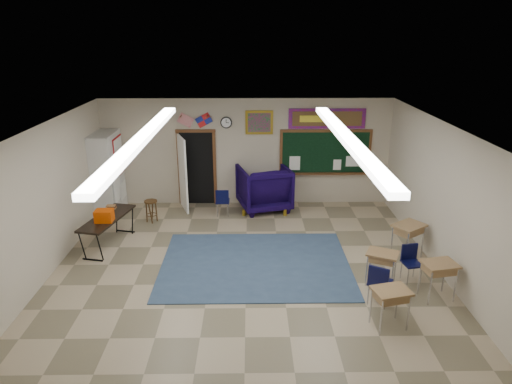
{
  "coord_description": "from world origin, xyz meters",
  "views": [
    {
      "loc": [
        0.09,
        -7.86,
        4.74
      ],
      "look_at": [
        0.22,
        1.5,
        1.4
      ],
      "focal_mm": 32.0,
      "sensor_mm": 36.0,
      "label": 1
    }
  ],
  "objects_px": {
    "wingback_armchair": "(264,188)",
    "student_desk_front_right": "(408,239)",
    "student_desk_front_left": "(381,267)",
    "wooden_stool": "(151,211)",
    "folding_table": "(109,230)"
  },
  "relations": [
    {
      "from": "folding_table",
      "to": "wooden_stool",
      "type": "xyz_separation_m",
      "value": [
        0.69,
        1.4,
        -0.09
      ]
    },
    {
      "from": "student_desk_front_left",
      "to": "wooden_stool",
      "type": "bearing_deg",
      "value": 173.44
    },
    {
      "from": "student_desk_front_left",
      "to": "folding_table",
      "type": "distance_m",
      "value": 6.08
    },
    {
      "from": "wingback_armchair",
      "to": "student_desk_front_right",
      "type": "xyz_separation_m",
      "value": [
        3.04,
        -2.97,
        -0.17
      ]
    },
    {
      "from": "wooden_stool",
      "to": "wingback_armchair",
      "type": "bearing_deg",
      "value": 16.77
    },
    {
      "from": "student_desk_front_left",
      "to": "folding_table",
      "type": "height_order",
      "value": "folding_table"
    },
    {
      "from": "student_desk_front_left",
      "to": "wooden_stool",
      "type": "height_order",
      "value": "student_desk_front_left"
    },
    {
      "from": "wingback_armchair",
      "to": "student_desk_front_right",
      "type": "height_order",
      "value": "wingback_armchair"
    },
    {
      "from": "student_desk_front_left",
      "to": "student_desk_front_right",
      "type": "distance_m",
      "value": 1.41
    },
    {
      "from": "student_desk_front_left",
      "to": "folding_table",
      "type": "bearing_deg",
      "value": -171.76
    },
    {
      "from": "folding_table",
      "to": "wooden_stool",
      "type": "distance_m",
      "value": 1.56
    },
    {
      "from": "wingback_armchair",
      "to": "student_desk_front_right",
      "type": "bearing_deg",
      "value": 120.49
    },
    {
      "from": "student_desk_front_right",
      "to": "student_desk_front_left",
      "type": "bearing_deg",
      "value": -163.53
    },
    {
      "from": "student_desk_front_left",
      "to": "wooden_stool",
      "type": "distance_m",
      "value": 6.03
    },
    {
      "from": "student_desk_front_right",
      "to": "wooden_stool",
      "type": "relative_size",
      "value": 1.41
    }
  ]
}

